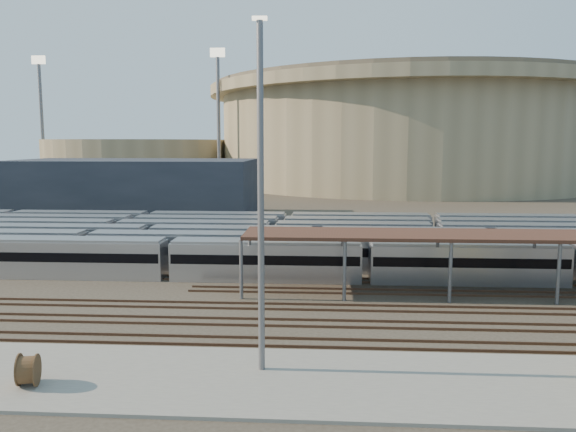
{
  "coord_description": "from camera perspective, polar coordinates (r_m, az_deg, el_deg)",
  "views": [
    {
      "loc": [
        -1.24,
        -44.06,
        12.95
      ],
      "look_at": [
        -4.77,
        12.0,
        5.64
      ],
      "focal_mm": 35.0,
      "sensor_mm": 36.0,
      "label": 1
    }
  ],
  "objects": [
    {
      "name": "floodlight_0",
      "position": [
        156.91,
        -7.08,
        10.17
      ],
      "size": [
        4.0,
        1.0,
        38.4
      ],
      "color": "slate",
      "rests_on": "ground"
    },
    {
      "name": "cable_reel_west",
      "position": [
        33.66,
        -24.9,
        -13.99
      ],
      "size": [
        1.34,
        1.9,
        1.72
      ],
      "primitive_type": "cylinder",
      "rotation": [
        0.0,
        1.57,
        0.24
      ],
      "color": "brown",
      "rests_on": "apron"
    },
    {
      "name": "service_building",
      "position": [
        104.96,
        -15.19,
        2.81
      ],
      "size": [
        42.0,
        20.0,
        10.0
      ],
      "primitive_type": "cube",
      "color": "#1E232D",
      "rests_on": "ground"
    },
    {
      "name": "stadium",
      "position": [
        185.96,
        11.84,
        8.35
      ],
      "size": [
        124.0,
        124.0,
        32.5
      ],
      "color": "gray",
      "rests_on": "ground"
    },
    {
      "name": "ground",
      "position": [
        45.94,
        5.06,
        -8.99
      ],
      "size": [
        420.0,
        420.0,
        0.0
      ],
      "primitive_type": "plane",
      "color": "#383026",
      "rests_on": "ground"
    },
    {
      "name": "secondary_arena",
      "position": [
        183.81,
        -15.11,
        5.31
      ],
      "size": [
        56.0,
        56.0,
        14.0
      ],
      "primitive_type": "cylinder",
      "color": "gray",
      "rests_on": "ground"
    },
    {
      "name": "yard_light_pole",
      "position": [
        30.69,
        -2.79,
        1.81
      ],
      "size": [
        0.81,
        0.36,
        19.36
      ],
      "color": "slate",
      "rests_on": "apron"
    },
    {
      "name": "empty_tracks",
      "position": [
        41.14,
        5.24,
        -10.83
      ],
      "size": [
        170.0,
        9.62,
        0.18
      ],
      "color": "#4C3323",
      "rests_on": "ground"
    },
    {
      "name": "floodlight_1",
      "position": [
        184.37,
        -23.75,
        9.19
      ],
      "size": [
        4.0,
        1.0,
        38.4
      ],
      "color": "slate",
      "rests_on": "ground"
    },
    {
      "name": "apron",
      "position": [
        32.0,
        -3.6,
        -16.28
      ],
      "size": [
        50.0,
        9.0,
        0.2
      ],
      "primitive_type": "cube",
      "color": "gray",
      "rests_on": "ground"
    },
    {
      "name": "subway_trains",
      "position": [
        63.62,
        0.85,
        -2.68
      ],
      "size": [
        121.92,
        23.9,
        3.6
      ],
      "color": "#AFAEB3",
      "rests_on": "ground"
    },
    {
      "name": "floodlight_3",
      "position": [
        204.39,
        1.16,
        9.57
      ],
      "size": [
        4.0,
        1.0,
        38.4
      ],
      "color": "slate",
      "rests_on": "ground"
    }
  ]
}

